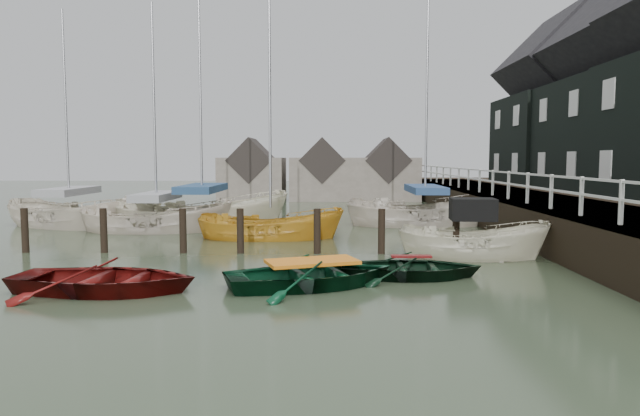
{
  "coord_description": "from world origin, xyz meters",
  "views": [
    {
      "loc": [
        1.65,
        -14.58,
        2.96
      ],
      "look_at": [
        1.28,
        3.26,
        1.4
      ],
      "focal_mm": 32.0,
      "sensor_mm": 36.0,
      "label": 1
    }
  ],
  "objects_px": {
    "rowboat_green": "(312,286)",
    "motorboat": "(473,255)",
    "rowboat_red": "(105,292)",
    "rowboat_dkgreen": "(411,277)",
    "sailboat_b": "(203,226)",
    "sailboat_a": "(157,230)",
    "sailboat_d": "(425,224)",
    "sailboat_c": "(271,238)",
    "sailboat_e": "(70,225)"
  },
  "relations": [
    {
      "from": "rowboat_green",
      "to": "rowboat_dkgreen",
      "type": "relative_size",
      "value": 1.14
    },
    {
      "from": "rowboat_green",
      "to": "sailboat_d",
      "type": "relative_size",
      "value": 0.31
    },
    {
      "from": "rowboat_red",
      "to": "sailboat_e",
      "type": "relative_size",
      "value": 0.39
    },
    {
      "from": "motorboat",
      "to": "sailboat_a",
      "type": "relative_size",
      "value": 0.44
    },
    {
      "from": "rowboat_red",
      "to": "sailboat_c",
      "type": "relative_size",
      "value": 0.42
    },
    {
      "from": "sailboat_a",
      "to": "motorboat",
      "type": "bearing_deg",
      "value": -121.17
    },
    {
      "from": "sailboat_c",
      "to": "rowboat_dkgreen",
      "type": "bearing_deg",
      "value": -149.48
    },
    {
      "from": "rowboat_green",
      "to": "sailboat_c",
      "type": "xyz_separation_m",
      "value": [
        -1.8,
        7.9,
        0.02
      ]
    },
    {
      "from": "sailboat_b",
      "to": "sailboat_c",
      "type": "relative_size",
      "value": 1.28
    },
    {
      "from": "rowboat_red",
      "to": "sailboat_d",
      "type": "distance_m",
      "value": 15.8
    },
    {
      "from": "sailboat_b",
      "to": "sailboat_d",
      "type": "relative_size",
      "value": 0.97
    },
    {
      "from": "sailboat_c",
      "to": "sailboat_e",
      "type": "bearing_deg",
      "value": 68.16
    },
    {
      "from": "sailboat_a",
      "to": "sailboat_d",
      "type": "bearing_deg",
      "value": -80.99
    },
    {
      "from": "rowboat_red",
      "to": "sailboat_a",
      "type": "relative_size",
      "value": 0.4
    },
    {
      "from": "rowboat_dkgreen",
      "to": "sailboat_d",
      "type": "distance_m",
      "value": 11.36
    },
    {
      "from": "rowboat_green",
      "to": "sailboat_e",
      "type": "height_order",
      "value": "sailboat_e"
    },
    {
      "from": "sailboat_b",
      "to": "sailboat_d",
      "type": "distance_m",
      "value": 9.72
    },
    {
      "from": "rowboat_red",
      "to": "sailboat_b",
      "type": "bearing_deg",
      "value": 6.79
    },
    {
      "from": "rowboat_dkgreen",
      "to": "sailboat_a",
      "type": "relative_size",
      "value": 0.34
    },
    {
      "from": "sailboat_c",
      "to": "sailboat_d",
      "type": "height_order",
      "value": "sailboat_d"
    },
    {
      "from": "sailboat_b",
      "to": "sailboat_d",
      "type": "bearing_deg",
      "value": -97.24
    },
    {
      "from": "rowboat_green",
      "to": "sailboat_e",
      "type": "bearing_deg",
      "value": 24.17
    },
    {
      "from": "motorboat",
      "to": "rowboat_dkgreen",
      "type": "bearing_deg",
      "value": 145.79
    },
    {
      "from": "rowboat_red",
      "to": "rowboat_dkgreen",
      "type": "height_order",
      "value": "rowboat_red"
    },
    {
      "from": "sailboat_c",
      "to": "rowboat_green",
      "type": "bearing_deg",
      "value": -168.43
    },
    {
      "from": "rowboat_dkgreen",
      "to": "sailboat_b",
      "type": "xyz_separation_m",
      "value": [
        -7.5,
        10.0,
        0.06
      ]
    },
    {
      "from": "motorboat",
      "to": "sailboat_e",
      "type": "distance_m",
      "value": 17.27
    },
    {
      "from": "rowboat_green",
      "to": "motorboat",
      "type": "relative_size",
      "value": 0.88
    },
    {
      "from": "rowboat_red",
      "to": "sailboat_b",
      "type": "distance_m",
      "value": 11.72
    },
    {
      "from": "sailboat_a",
      "to": "sailboat_b",
      "type": "bearing_deg",
      "value": -55.58
    },
    {
      "from": "sailboat_c",
      "to": "sailboat_d",
      "type": "bearing_deg",
      "value": -57.18
    },
    {
      "from": "rowboat_red",
      "to": "sailboat_d",
      "type": "relative_size",
      "value": 0.32
    },
    {
      "from": "rowboat_green",
      "to": "sailboat_e",
      "type": "xyz_separation_m",
      "value": [
        -10.89,
        11.31,
        0.06
      ]
    },
    {
      "from": "rowboat_red",
      "to": "sailboat_c",
      "type": "distance_m",
      "value": 8.99
    },
    {
      "from": "rowboat_green",
      "to": "sailboat_b",
      "type": "bearing_deg",
      "value": 4.83
    },
    {
      "from": "motorboat",
      "to": "sailboat_a",
      "type": "distance_m",
      "value": 12.83
    },
    {
      "from": "rowboat_red",
      "to": "sailboat_d",
      "type": "bearing_deg",
      "value": -31.02
    },
    {
      "from": "sailboat_b",
      "to": "rowboat_red",
      "type": "bearing_deg",
      "value": 168.26
    },
    {
      "from": "sailboat_b",
      "to": "sailboat_d",
      "type": "height_order",
      "value": "sailboat_d"
    },
    {
      "from": "motorboat",
      "to": "sailboat_e",
      "type": "bearing_deg",
      "value": 69.2
    },
    {
      "from": "sailboat_c",
      "to": "sailboat_b",
      "type": "bearing_deg",
      "value": 44.53
    },
    {
      "from": "rowboat_red",
      "to": "rowboat_dkgreen",
      "type": "relative_size",
      "value": 1.17
    },
    {
      "from": "rowboat_green",
      "to": "sailboat_d",
      "type": "distance_m",
      "value": 13.06
    },
    {
      "from": "rowboat_red",
      "to": "rowboat_dkgreen",
      "type": "bearing_deg",
      "value": -71.84
    },
    {
      "from": "rowboat_dkgreen",
      "to": "sailboat_d",
      "type": "height_order",
      "value": "sailboat_d"
    },
    {
      "from": "rowboat_dkgreen",
      "to": "sailboat_b",
      "type": "distance_m",
      "value": 12.5
    },
    {
      "from": "rowboat_green",
      "to": "sailboat_a",
      "type": "height_order",
      "value": "sailboat_a"
    },
    {
      "from": "motorboat",
      "to": "sailboat_a",
      "type": "bearing_deg",
      "value": 66.77
    },
    {
      "from": "rowboat_dkgreen",
      "to": "sailboat_e",
      "type": "distance_m",
      "value": 16.8
    },
    {
      "from": "rowboat_red",
      "to": "sailboat_c",
      "type": "height_order",
      "value": "sailboat_c"
    }
  ]
}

